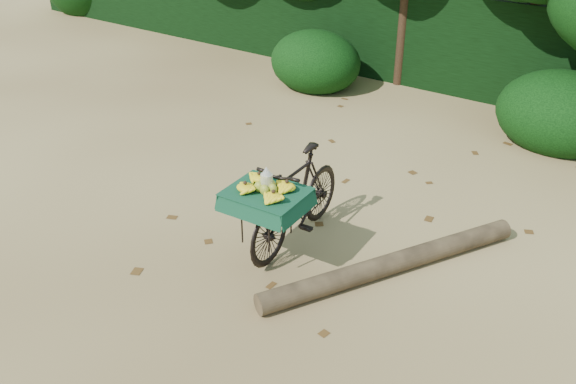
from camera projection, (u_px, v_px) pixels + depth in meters
The scene contains 6 objects.
ground at pixel (322, 234), 7.20m from camera, with size 80.00×80.00×0.00m, color tan.
vendor_bicycle at pixel (296, 198), 6.82m from camera, with size 0.84×1.89×1.11m.
fallen_log at pixel (392, 263), 6.50m from camera, with size 0.23×0.23×3.13m, color brown.
hedge_backdrop at pixel (511, 43), 11.22m from camera, with size 26.00×1.80×1.80m, color black.
bush_clumps at pixel (496, 103), 9.76m from camera, with size 8.80×1.70×0.90m, color black, non-canonical shape.
leaf_litter at pixel (350, 211), 7.66m from camera, with size 7.00×7.30×0.01m, color #4E3314, non-canonical shape.
Camera 1 is at (3.26, -5.13, 3.92)m, focal length 38.00 mm.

